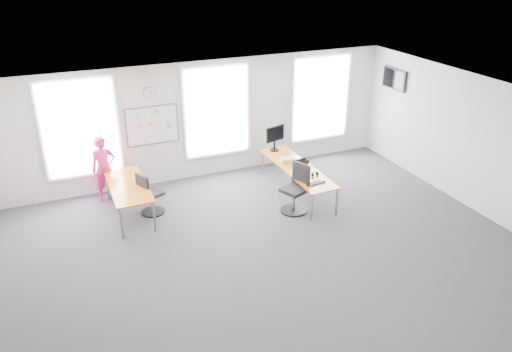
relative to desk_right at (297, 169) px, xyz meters
name	(u,v)px	position (x,y,z in m)	size (l,w,h in m)	color
floor	(271,251)	(-1.66, -2.11, -0.63)	(10.00, 10.00, 0.00)	#29292E
ceiling	(273,105)	(-1.66, -2.11, 2.37)	(10.00, 10.00, 0.00)	white
wall_back	(205,120)	(-1.66, 1.89, 0.87)	(10.00, 10.00, 0.00)	silver
wall_front	(413,318)	(-1.66, -6.11, 0.87)	(10.00, 10.00, 0.00)	silver
wall_right	(477,145)	(3.34, -2.11, 0.87)	(10.00, 10.00, 0.00)	silver
window_left	(80,129)	(-4.66, 1.86, 1.07)	(1.60, 0.06, 2.20)	white
window_mid	(217,111)	(-1.36, 1.86, 1.07)	(1.60, 0.06, 2.20)	white
window_right	(320,98)	(1.64, 1.86, 1.07)	(1.60, 0.06, 2.20)	white
desk_right	(297,169)	(0.00, 0.00, 0.00)	(0.74, 2.79, 0.68)	orange
desk_left	(128,188)	(-3.92, 0.50, 0.03)	(0.80, 1.99, 0.73)	orange
chair_right	(296,191)	(-0.43, -0.78, -0.15)	(0.66, 0.66, 1.11)	black
chair_left	(149,196)	(-3.50, 0.36, -0.20)	(0.59, 0.59, 0.99)	black
person	(104,169)	(-4.29, 1.48, 0.15)	(0.57, 0.38, 1.57)	#D81E70
whiteboard	(152,125)	(-3.01, 1.86, 0.92)	(1.20, 0.03, 0.90)	silver
wall_clock	(149,93)	(-3.01, 1.86, 1.72)	(0.30, 0.30, 0.04)	gray
tv	(394,79)	(3.29, 0.89, 1.67)	(0.06, 0.90, 0.55)	black
keyboard	(314,183)	(-0.07, -0.97, 0.05)	(0.41, 0.15, 0.02)	black
mouse	(324,181)	(0.17, -0.98, 0.06)	(0.07, 0.11, 0.04)	black
lens_cap	(312,178)	(0.04, -0.68, 0.05)	(0.07, 0.07, 0.01)	black
headphones	(315,174)	(0.15, -0.58, 0.09)	(0.16, 0.09, 0.09)	black
laptop_sleeve	(301,165)	(0.01, -0.18, 0.18)	(0.33, 0.20, 0.27)	black
paper_stack	(287,160)	(-0.07, 0.39, 0.10)	(0.31, 0.23, 0.11)	beige
monitor	(275,136)	(-0.04, 1.18, 0.44)	(0.58, 0.24, 0.66)	black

